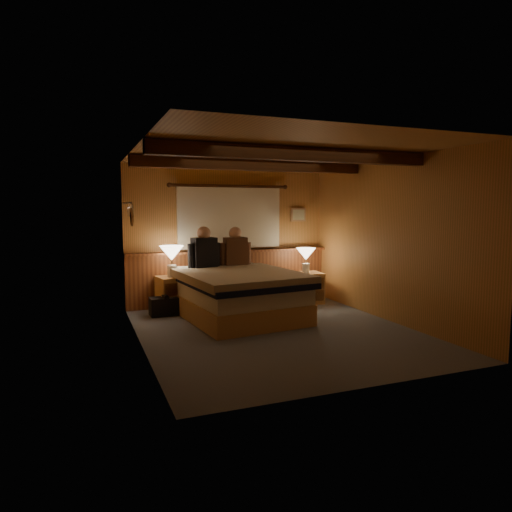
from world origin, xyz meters
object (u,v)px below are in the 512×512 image
lamp_left (172,255)px  lamp_right (306,255)px  nightstand_left (175,294)px  nightstand_right (307,288)px  duffel_bag (165,306)px  bed (238,294)px  person_right (235,249)px  person_left (204,250)px

lamp_left → lamp_right: bearing=-4.8°
nightstand_left → lamp_right: size_ratio=1.32×
nightstand_right → duffel_bag: nightstand_right is taller
bed → nightstand_right: size_ratio=4.17×
lamp_left → lamp_right: (2.31, -0.20, -0.07)m
bed → person_right: person_right is taller
nightstand_right → lamp_right: lamp_right is taller
lamp_right → person_left: 1.80m
bed → duffel_bag: bearing=144.5°
lamp_left → person_left: size_ratio=0.73×
bed → person_right: bearing=67.6°
person_right → nightstand_right: bearing=-8.4°
person_right → person_left: bearing=-170.8°
bed → person_left: size_ratio=3.25×
person_right → lamp_left: bearing=-178.1°
person_right → duffel_bag: bearing=-169.1°
bed → person_left: person_left is taller
nightstand_right → lamp_left: (-2.36, 0.18, 0.65)m
lamp_left → lamp_right: 2.32m
nightstand_right → person_right: (-1.27, 0.20, 0.71)m
bed → nightstand_right: bearing=15.1°
lamp_left → duffel_bag: size_ratio=1.05×
nightstand_left → person_right: 1.25m
nightstand_right → person_left: 1.98m
person_left → duffel_bag: bearing=-179.1°
lamp_left → nightstand_right: bearing=-4.3°
nightstand_left → lamp_left: lamp_left is taller
person_right → nightstand_left: bearing=-179.9°
lamp_right → person_right: (-1.23, 0.22, 0.13)m
lamp_right → duffel_bag: 2.57m
nightstand_left → person_left: bearing=-19.8°
lamp_left → duffel_bag: 0.81m
person_left → person_right: (0.57, 0.09, -0.01)m
nightstand_right → person_left: (-1.84, 0.12, 0.72)m
lamp_right → person_left: (-1.79, 0.14, 0.14)m
bed → duffel_bag: (-1.01, 0.57, -0.22)m
bed → lamp_left: bearing=131.9°
lamp_left → person_right: 1.09m
nightstand_right → duffel_bag: bearing=-174.4°
lamp_left → person_right: person_right is taller
lamp_left → bed: bearing=-41.8°
nightstand_left → person_left: size_ratio=0.84×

